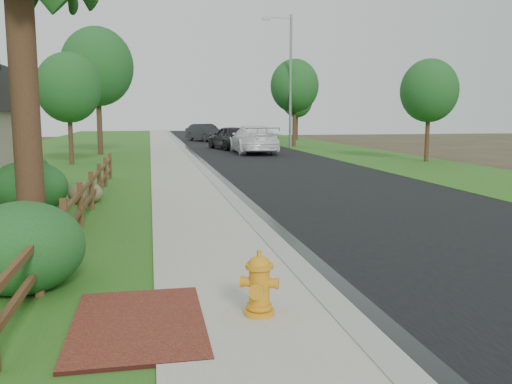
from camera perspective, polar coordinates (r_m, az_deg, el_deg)
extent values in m
plane|color=#382E1E|center=(8.21, 3.70, -10.52)|extent=(120.00, 120.00, 0.00)
cube|color=black|center=(43.10, -2.22, 4.70)|extent=(8.00, 90.00, 0.02)
cube|color=gray|center=(42.66, -7.83, 4.66)|extent=(0.40, 90.00, 0.12)
cube|color=black|center=(42.68, -7.35, 4.62)|extent=(0.50, 90.00, 0.00)
cube|color=#AAA694|center=(42.61, -9.58, 4.61)|extent=(2.20, 90.00, 0.10)
cube|color=#265919|center=(42.60, -12.14, 4.51)|extent=(1.60, 90.00, 0.06)
cube|color=#265919|center=(43.02, -19.10, 4.26)|extent=(9.00, 90.00, 0.04)
cube|color=#265919|center=(44.68, 6.58, 4.79)|extent=(6.00, 90.00, 0.04)
cube|color=maroon|center=(7.01, -12.27, -13.57)|extent=(1.60, 2.40, 0.11)
cube|color=#482D18|center=(8.34, -21.91, -6.87)|extent=(0.12, 0.12, 1.10)
cube|color=#482D18|center=(10.64, -19.52, -3.56)|extent=(0.12, 0.12, 1.10)
cube|color=#482D18|center=(12.98, -17.99, -1.44)|extent=(0.12, 0.12, 1.10)
cube|color=#482D18|center=(15.34, -16.93, 0.04)|extent=(0.12, 0.12, 1.10)
cube|color=#482D18|center=(17.71, -16.16, 1.12)|extent=(0.12, 0.12, 1.10)
cube|color=#482D18|center=(20.09, -15.57, 1.95)|extent=(0.12, 0.12, 1.10)
cube|color=#482D18|center=(22.47, -15.10, 2.60)|extent=(0.12, 0.12, 1.10)
cube|color=#482D18|center=(7.24, -23.65, -10.05)|extent=(0.08, 2.35, 0.10)
cube|color=#482D18|center=(7.13, -23.84, -6.99)|extent=(0.08, 2.35, 0.10)
cube|color=#482D18|center=(9.51, -20.54, -5.60)|extent=(0.08, 2.35, 0.10)
cube|color=#482D18|center=(9.42, -20.66, -3.24)|extent=(0.08, 2.35, 0.10)
cube|color=#482D18|center=(11.83, -18.66, -2.87)|extent=(0.08, 2.35, 0.10)
cube|color=#482D18|center=(11.76, -18.75, -0.96)|extent=(0.08, 2.35, 0.10)
cube|color=#482D18|center=(14.17, -17.40, -1.04)|extent=(0.08, 2.35, 0.10)
cube|color=#482D18|center=(14.12, -17.47, 0.57)|extent=(0.08, 2.35, 0.10)
cube|color=#482D18|center=(16.54, -16.50, 0.27)|extent=(0.08, 2.35, 0.10)
cube|color=#482D18|center=(16.49, -16.56, 1.65)|extent=(0.08, 2.35, 0.10)
cube|color=#482D18|center=(18.91, -15.83, 1.26)|extent=(0.08, 2.35, 0.10)
cube|color=#482D18|center=(18.87, -15.88, 2.46)|extent=(0.08, 2.35, 0.10)
cube|color=#482D18|center=(21.29, -15.31, 2.02)|extent=(0.08, 2.35, 0.10)
cube|color=#482D18|center=(21.25, -15.35, 3.09)|extent=(0.08, 2.35, 0.10)
cylinder|color=#372516|center=(11.25, -23.10, 8.15)|extent=(0.52, 0.52, 5.50)
cylinder|color=orange|center=(7.07, 0.35, -12.50)|extent=(0.39, 0.39, 0.07)
cylinder|color=orange|center=(6.96, 0.35, -10.13)|extent=(0.26, 0.26, 0.59)
cylinder|color=orange|center=(7.04, 0.35, -11.89)|extent=(0.32, 0.32, 0.06)
cylinder|color=orange|center=(6.88, 0.35, -7.79)|extent=(0.35, 0.35, 0.06)
ellipsoid|color=orange|center=(6.87, 0.35, -7.61)|extent=(0.28, 0.28, 0.21)
cylinder|color=orange|center=(6.83, 0.35, -6.50)|extent=(0.06, 0.06, 0.08)
cylinder|color=orange|center=(6.79, 0.10, -10.31)|extent=(0.21, 0.19, 0.17)
cylinder|color=orange|center=(6.97, -1.24, -9.42)|extent=(0.19, 0.18, 0.14)
cylinder|color=orange|center=(6.91, 1.96, -9.59)|extent=(0.19, 0.18, 0.14)
imported|color=white|center=(36.66, -0.33, 5.58)|extent=(2.64, 6.47, 1.88)
imported|color=black|center=(40.65, -2.68, 5.76)|extent=(3.30, 5.60, 1.79)
imported|color=black|center=(53.20, -5.38, 6.25)|extent=(3.68, 5.39, 1.68)
cylinder|color=gray|center=(42.41, 3.66, 11.43)|extent=(0.20, 0.20, 10.08)
cube|color=gray|center=(42.81, 2.48, 17.90)|extent=(2.02, 0.30, 0.13)
cube|color=gray|center=(42.65, 1.07, 17.79)|extent=(0.63, 0.30, 0.20)
ellipsoid|color=brown|center=(16.62, -17.51, -0.12)|extent=(1.23, 1.11, 0.67)
ellipsoid|color=#1B4D1E|center=(8.73, -23.44, -5.39)|extent=(2.25, 2.25, 1.37)
ellipsoid|color=#1B4D1E|center=(15.45, -22.85, 0.41)|extent=(2.05, 2.05, 1.42)
ellipsoid|color=#1B4D1E|center=(19.50, -23.67, 1.82)|extent=(2.62, 2.62, 1.40)
cylinder|color=#372516|center=(29.70, -18.95, 6.03)|extent=(0.24, 0.24, 3.48)
ellipsoid|color=#1B4D1E|center=(29.72, -19.15, 10.34)|extent=(3.25, 3.25, 3.58)
cylinder|color=#372516|center=(31.40, 17.60, 6.13)|extent=(0.23, 0.23, 3.42)
ellipsoid|color=#1B4D1E|center=(31.41, 17.77, 10.13)|extent=(3.12, 3.12, 3.44)
cylinder|color=#372516|center=(36.57, -16.17, 7.61)|extent=(0.34, 0.34, 4.92)
ellipsoid|color=#1B4D1E|center=(36.69, -16.38, 12.55)|extent=(4.55, 4.55, 5.00)
cylinder|color=#372516|center=(44.18, 4.04, 7.53)|extent=(0.29, 0.29, 4.28)
ellipsoid|color=#1B4D1E|center=(44.24, 4.08, 11.10)|extent=(3.87, 3.87, 4.26)
cylinder|color=#372516|center=(55.37, 4.33, 7.25)|extent=(0.24, 0.24, 3.48)
ellipsoid|color=#1B4D1E|center=(55.38, 4.36, 9.56)|extent=(3.07, 3.07, 3.38)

